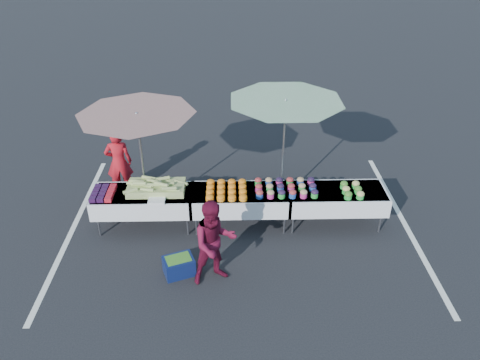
{
  "coord_description": "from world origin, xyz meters",
  "views": [
    {
      "loc": [
        -0.16,
        -7.32,
        5.4
      ],
      "look_at": [
        0.0,
        0.0,
        1.0
      ],
      "focal_mm": 35.0,
      "sensor_mm": 36.0,
      "label": 1
    }
  ],
  "objects_px": {
    "table_left": "(144,200)",
    "umbrella_right": "(286,110)",
    "storage_bin": "(179,266)",
    "customer": "(214,243)",
    "vendor": "(119,162)",
    "umbrella_left": "(137,123)",
    "table_right": "(336,198)",
    "table_center": "(240,199)"
  },
  "relations": [
    {
      "from": "table_right",
      "to": "vendor",
      "type": "height_order",
      "value": "vendor"
    },
    {
      "from": "table_center",
      "to": "vendor",
      "type": "xyz_separation_m",
      "value": [
        -2.48,
        1.2,
        0.16
      ]
    },
    {
      "from": "table_left",
      "to": "vendor",
      "type": "height_order",
      "value": "vendor"
    },
    {
      "from": "umbrella_right",
      "to": "vendor",
      "type": "bearing_deg",
      "value": 173.15
    },
    {
      "from": "storage_bin",
      "to": "table_center",
      "type": "bearing_deg",
      "value": 31.93
    },
    {
      "from": "vendor",
      "to": "storage_bin",
      "type": "bearing_deg",
      "value": 111.36
    },
    {
      "from": "table_right",
      "to": "vendor",
      "type": "xyz_separation_m",
      "value": [
        -4.28,
        1.2,
        0.16
      ]
    },
    {
      "from": "table_center",
      "to": "vendor",
      "type": "bearing_deg",
      "value": 154.15
    },
    {
      "from": "vendor",
      "to": "customer",
      "type": "bearing_deg",
      "value": 119.31
    },
    {
      "from": "table_right",
      "to": "umbrella_left",
      "type": "distance_m",
      "value": 3.91
    },
    {
      "from": "customer",
      "to": "umbrella_right",
      "type": "height_order",
      "value": "umbrella_right"
    },
    {
      "from": "table_right",
      "to": "vendor",
      "type": "bearing_deg",
      "value": 164.31
    },
    {
      "from": "table_center",
      "to": "table_left",
      "type": "bearing_deg",
      "value": 180.0
    },
    {
      "from": "table_left",
      "to": "storage_bin",
      "type": "bearing_deg",
      "value": -61.16
    },
    {
      "from": "table_left",
      "to": "storage_bin",
      "type": "distance_m",
      "value": 1.61
    },
    {
      "from": "umbrella_left",
      "to": "customer",
      "type": "bearing_deg",
      "value": -53.83
    },
    {
      "from": "table_left",
      "to": "storage_bin",
      "type": "xyz_separation_m",
      "value": [
        0.75,
        -1.36,
        -0.42
      ]
    },
    {
      "from": "customer",
      "to": "storage_bin",
      "type": "bearing_deg",
      "value": 148.3
    },
    {
      "from": "umbrella_right",
      "to": "table_left",
      "type": "bearing_deg",
      "value": -163.31
    },
    {
      "from": "table_center",
      "to": "table_right",
      "type": "xyz_separation_m",
      "value": [
        1.8,
        0.0,
        0.0
      ]
    },
    {
      "from": "table_center",
      "to": "customer",
      "type": "bearing_deg",
      "value": -106.22
    },
    {
      "from": "table_left",
      "to": "table_right",
      "type": "distance_m",
      "value": 3.6
    },
    {
      "from": "vendor",
      "to": "umbrella_right",
      "type": "xyz_separation_m",
      "value": [
        3.35,
        -0.4,
        1.3
      ]
    },
    {
      "from": "vendor",
      "to": "umbrella_left",
      "type": "relative_size",
      "value": 0.66
    },
    {
      "from": "vendor",
      "to": "storage_bin",
      "type": "distance_m",
      "value": 2.99
    },
    {
      "from": "table_right",
      "to": "storage_bin",
      "type": "bearing_deg",
      "value": -154.46
    },
    {
      "from": "customer",
      "to": "umbrella_left",
      "type": "xyz_separation_m",
      "value": [
        -1.39,
        1.9,
        1.23
      ]
    },
    {
      "from": "table_left",
      "to": "customer",
      "type": "xyz_separation_m",
      "value": [
        1.36,
        -1.5,
        0.17
      ]
    },
    {
      "from": "table_center",
      "to": "customer",
      "type": "xyz_separation_m",
      "value": [
        -0.44,
        -1.5,
        0.17
      ]
    },
    {
      "from": "table_right",
      "to": "vendor",
      "type": "distance_m",
      "value": 4.45
    },
    {
      "from": "vendor",
      "to": "umbrella_right",
      "type": "relative_size",
      "value": 0.52
    },
    {
      "from": "umbrella_left",
      "to": "storage_bin",
      "type": "height_order",
      "value": "umbrella_left"
    },
    {
      "from": "customer",
      "to": "table_center",
      "type": "bearing_deg",
      "value": 54.76
    },
    {
      "from": "table_right",
      "to": "umbrella_right",
      "type": "xyz_separation_m",
      "value": [
        -0.93,
        0.8,
        1.45
      ]
    },
    {
      "from": "table_center",
      "to": "vendor",
      "type": "height_order",
      "value": "vendor"
    },
    {
      "from": "umbrella_right",
      "to": "storage_bin",
      "type": "bearing_deg",
      "value": -131.58
    },
    {
      "from": "table_left",
      "to": "umbrella_right",
      "type": "bearing_deg",
      "value": 16.69
    },
    {
      "from": "vendor",
      "to": "storage_bin",
      "type": "height_order",
      "value": "vendor"
    },
    {
      "from": "table_left",
      "to": "table_center",
      "type": "distance_m",
      "value": 1.8
    },
    {
      "from": "vendor",
      "to": "table_right",
      "type": "bearing_deg",
      "value": 156.5
    },
    {
      "from": "table_left",
      "to": "vendor",
      "type": "distance_m",
      "value": 1.39
    },
    {
      "from": "customer",
      "to": "umbrella_right",
      "type": "relative_size",
      "value": 0.52
    }
  ]
}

